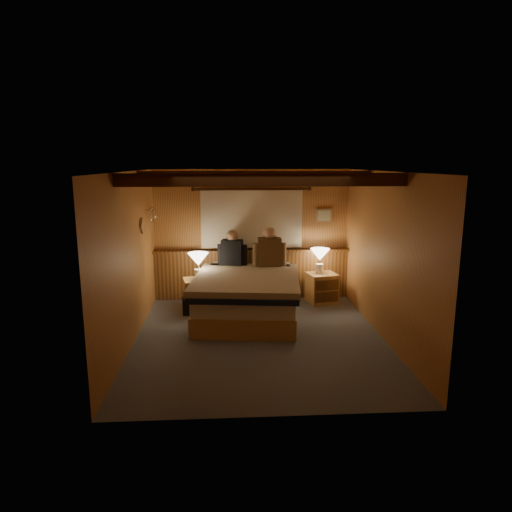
{
  "coord_description": "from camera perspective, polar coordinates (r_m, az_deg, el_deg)",
  "views": [
    {
      "loc": [
        -0.43,
        -6.27,
        2.52
      ],
      "look_at": [
        -0.02,
        0.4,
        1.15
      ],
      "focal_mm": 32.0,
      "sensor_mm": 36.0,
      "label": 1
    }
  ],
  "objects": [
    {
      "name": "nightstand_left",
      "position": [
        8.01,
        -7.19,
        -4.77
      ],
      "size": [
        0.57,
        0.54,
        0.54
      ],
      "rotation": [
        0.0,
        0.0,
        0.21
      ],
      "color": "tan",
      "rests_on": "floor"
    },
    {
      "name": "person_left",
      "position": [
        8.11,
        -3.0,
        0.67
      ],
      "size": [
        0.53,
        0.29,
        0.65
      ],
      "rotation": [
        0.0,
        0.0,
        -0.22
      ],
      "color": "black",
      "rests_on": "bed"
    },
    {
      "name": "ceiling_beams",
      "position": [
        6.43,
        0.33,
        9.76
      ],
      "size": [
        3.6,
        1.65,
        0.16
      ],
      "color": "#432210",
      "rests_on": "ceiling"
    },
    {
      "name": "lamp_right",
      "position": [
        8.3,
        7.99,
        -0.01
      ],
      "size": [
        0.35,
        0.35,
        0.45
      ],
      "color": "white",
      "rests_on": "nightstand_right"
    },
    {
      "name": "wainscot",
      "position": [
        8.56,
        -0.53,
        -2.12
      ],
      "size": [
        3.6,
        0.23,
        0.94
      ],
      "color": "brown",
      "rests_on": "wall_back"
    },
    {
      "name": "wall_left",
      "position": [
        6.55,
        -15.51,
        -0.43
      ],
      "size": [
        0.0,
        4.2,
        4.2
      ],
      "primitive_type": "plane",
      "rotation": [
        1.57,
        0.0,
        1.57
      ],
      "color": "#C88947",
      "rests_on": "floor"
    },
    {
      "name": "curtain_window",
      "position": [
        8.37,
        -0.54,
        4.77
      ],
      "size": [
        2.18,
        0.09,
        1.11
      ],
      "color": "#432210",
      "rests_on": "wall_back"
    },
    {
      "name": "bed",
      "position": [
        7.51,
        -1.12,
        -4.96
      ],
      "size": [
        1.86,
        2.29,
        0.73
      ],
      "rotation": [
        0.0,
        0.0,
        -0.11
      ],
      "color": "tan",
      "rests_on": "floor"
    },
    {
      "name": "wall_back",
      "position": [
        8.48,
        -0.56,
        2.67
      ],
      "size": [
        3.6,
        0.0,
        3.6
      ],
      "primitive_type": "plane",
      "rotation": [
        1.57,
        0.0,
        0.0
      ],
      "color": "#C88947",
      "rests_on": "floor"
    },
    {
      "name": "wall_right",
      "position": [
        6.78,
        15.76,
        -0.04
      ],
      "size": [
        0.0,
        4.2,
        4.2
      ],
      "primitive_type": "plane",
      "rotation": [
        1.57,
        0.0,
        -1.57
      ],
      "color": "#C88947",
      "rests_on": "floor"
    },
    {
      "name": "framed_print",
      "position": [
        8.59,
        8.51,
        5.02
      ],
      "size": [
        0.3,
        0.04,
        0.25
      ],
      "color": "#A87F54",
      "rests_on": "wall_back"
    },
    {
      "name": "ceiling",
      "position": [
        6.28,
        0.42,
        10.53
      ],
      "size": [
        4.2,
        4.2,
        0.0
      ],
      "primitive_type": "plane",
      "rotation": [
        3.14,
        0.0,
        0.0
      ],
      "color": "#D9A751",
      "rests_on": "wall_back"
    },
    {
      "name": "floor",
      "position": [
        6.77,
        0.39,
        -10.23
      ],
      "size": [
        4.2,
        4.2,
        0.0
      ],
      "primitive_type": "plane",
      "color": "#474C55",
      "rests_on": "ground"
    },
    {
      "name": "lamp_left",
      "position": [
        7.86,
        -7.23,
        -0.6
      ],
      "size": [
        0.35,
        0.35,
        0.46
      ],
      "color": "white",
      "rests_on": "nightstand_left"
    },
    {
      "name": "coat_rail",
      "position": [
        7.99,
        -12.83,
        5.22
      ],
      "size": [
        0.05,
        0.55,
        0.24
      ],
      "color": "silver",
      "rests_on": "wall_left"
    },
    {
      "name": "duffel_bag",
      "position": [
        7.84,
        -7.17,
        -5.99
      ],
      "size": [
        0.52,
        0.33,
        0.37
      ],
      "rotation": [
        0.0,
        0.0,
        -0.05
      ],
      "color": "black",
      "rests_on": "floor"
    },
    {
      "name": "wall_front",
      "position": [
        4.39,
        2.28,
        -5.88
      ],
      "size": [
        3.6,
        0.0,
        3.6
      ],
      "primitive_type": "plane",
      "rotation": [
        -1.57,
        0.0,
        0.0
      ],
      "color": "#C88947",
      "rests_on": "floor"
    },
    {
      "name": "nightstand_right",
      "position": [
        8.41,
        8.25,
        -3.99
      ],
      "size": [
        0.58,
        0.54,
        0.54
      ],
      "rotation": [
        0.0,
        0.0,
        0.21
      ],
      "color": "tan",
      "rests_on": "floor"
    },
    {
      "name": "person_right",
      "position": [
        8.01,
        1.7,
        0.75
      ],
      "size": [
        0.59,
        0.23,
        0.72
      ],
      "rotation": [
        0.0,
        0.0,
        -0.0
      ],
      "color": "brown",
      "rests_on": "bed"
    }
  ]
}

